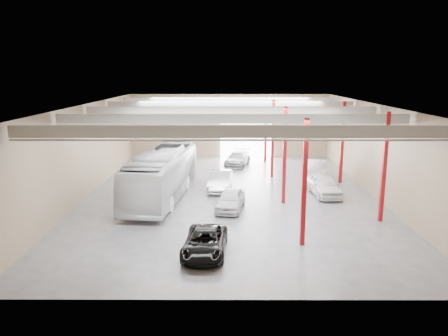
{
  "coord_description": "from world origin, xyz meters",
  "views": [
    {
      "loc": [
        -0.44,
        -32.66,
        9.29
      ],
      "look_at": [
        -0.54,
        -0.18,
        2.2
      ],
      "focal_mm": 35.0,
      "sensor_mm": 36.0,
      "label": 1
    }
  ],
  "objects_px": {
    "car_row_c": "(238,159)",
    "car_row_a": "(231,200)",
    "car_row_b": "(220,181)",
    "car_right_far": "(324,185)",
    "black_sedan": "(205,242)",
    "car_right_near": "(316,170)",
    "coach_bus": "(162,175)"
  },
  "relations": [
    {
      "from": "black_sedan",
      "to": "car_row_a",
      "type": "bearing_deg",
      "value": 83.17
    },
    {
      "from": "car_row_a",
      "to": "car_row_b",
      "type": "relative_size",
      "value": 0.89
    },
    {
      "from": "car_row_a",
      "to": "car_right_near",
      "type": "distance_m",
      "value": 11.73
    },
    {
      "from": "coach_bus",
      "to": "car_row_a",
      "type": "xyz_separation_m",
      "value": [
        5.11,
        -2.92,
        -1.09
      ]
    },
    {
      "from": "car_row_c",
      "to": "car_row_a",
      "type": "bearing_deg",
      "value": -79.08
    },
    {
      "from": "black_sedan",
      "to": "car_right_near",
      "type": "distance_m",
      "value": 18.86
    },
    {
      "from": "car_row_b",
      "to": "car_right_far",
      "type": "height_order",
      "value": "car_right_far"
    },
    {
      "from": "car_row_b",
      "to": "car_row_c",
      "type": "xyz_separation_m",
      "value": [
        1.66,
        9.58,
        -0.07
      ]
    },
    {
      "from": "coach_bus",
      "to": "car_right_near",
      "type": "relative_size",
      "value": 2.51
    },
    {
      "from": "car_right_far",
      "to": "car_row_b",
      "type": "bearing_deg",
      "value": 165.08
    },
    {
      "from": "car_row_b",
      "to": "car_right_near",
      "type": "height_order",
      "value": "car_right_near"
    },
    {
      "from": "black_sedan",
      "to": "car_right_near",
      "type": "bearing_deg",
      "value": 64.8
    },
    {
      "from": "car_row_a",
      "to": "car_row_b",
      "type": "distance_m",
      "value": 5.26
    },
    {
      "from": "car_right_near",
      "to": "coach_bus",
      "type": "bearing_deg",
      "value": -142.83
    },
    {
      "from": "car_row_b",
      "to": "car_right_near",
      "type": "distance_m",
      "value": 9.21
    },
    {
      "from": "car_row_b",
      "to": "car_row_c",
      "type": "bearing_deg",
      "value": 85.72
    },
    {
      "from": "car_right_far",
      "to": "car_row_a",
      "type": "bearing_deg",
      "value": -157.42
    },
    {
      "from": "coach_bus",
      "to": "car_row_c",
      "type": "height_order",
      "value": "coach_bus"
    },
    {
      "from": "black_sedan",
      "to": "car_row_a",
      "type": "height_order",
      "value": "car_row_a"
    },
    {
      "from": "car_row_a",
      "to": "car_row_c",
      "type": "distance_m",
      "value": 14.8
    },
    {
      "from": "coach_bus",
      "to": "car_row_a",
      "type": "bearing_deg",
      "value": -23.9
    },
    {
      "from": "car_right_near",
      "to": "black_sedan",
      "type": "bearing_deg",
      "value": -106.62
    },
    {
      "from": "black_sedan",
      "to": "car_row_a",
      "type": "relative_size",
      "value": 1.11
    },
    {
      "from": "black_sedan",
      "to": "car_right_near",
      "type": "height_order",
      "value": "car_right_near"
    },
    {
      "from": "car_right_near",
      "to": "car_right_far",
      "type": "relative_size",
      "value": 1.1
    },
    {
      "from": "car_row_c",
      "to": "coach_bus",
      "type": "bearing_deg",
      "value": -102.48
    },
    {
      "from": "car_right_far",
      "to": "black_sedan",
      "type": "bearing_deg",
      "value": -131.67
    },
    {
      "from": "black_sedan",
      "to": "car_row_b",
      "type": "xyz_separation_m",
      "value": [
        0.67,
        12.85,
        0.12
      ]
    },
    {
      "from": "black_sedan",
      "to": "car_row_b",
      "type": "height_order",
      "value": "car_row_b"
    },
    {
      "from": "black_sedan",
      "to": "car_row_b",
      "type": "bearing_deg",
      "value": 90.75
    },
    {
      "from": "car_row_b",
      "to": "car_right_far",
      "type": "bearing_deg",
      "value": -5.31
    },
    {
      "from": "black_sedan",
      "to": "car_right_far",
      "type": "relative_size",
      "value": 0.99
    }
  ]
}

